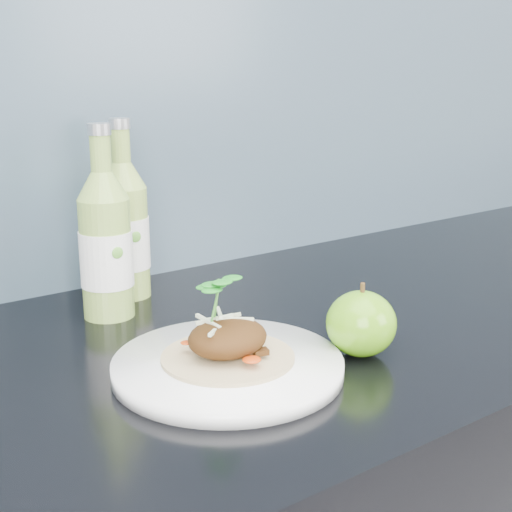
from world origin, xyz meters
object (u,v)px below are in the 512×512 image
at_px(cider_bottle_left, 106,246).
at_px(cider_bottle_right, 125,231).
at_px(dinner_plate, 228,366).
at_px(green_apple, 361,324).

xyz_separation_m(cider_bottle_left, cider_bottle_right, (0.06, 0.06, 0.00)).
relative_size(dinner_plate, green_apple, 3.07).
height_order(dinner_plate, cider_bottle_left, cider_bottle_left).
height_order(green_apple, cider_bottle_left, cider_bottle_left).
xyz_separation_m(dinner_plate, cider_bottle_right, (0.03, 0.29, 0.08)).
xyz_separation_m(dinner_plate, green_apple, (0.14, -0.05, 0.03)).
bearing_deg(cider_bottle_left, green_apple, -34.85).
relative_size(cider_bottle_left, cider_bottle_right, 1.00).
relative_size(green_apple, cider_bottle_right, 0.41).
height_order(dinner_plate, cider_bottle_right, cider_bottle_right).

